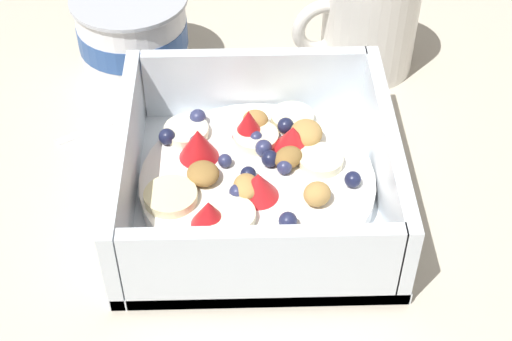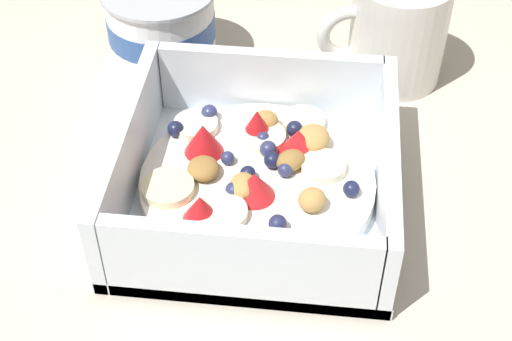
# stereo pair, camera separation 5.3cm
# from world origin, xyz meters

# --- Properties ---
(ground_plane) EXTENTS (2.40, 2.40, 0.00)m
(ground_plane) POSITION_xyz_m (0.00, 0.00, 0.00)
(ground_plane) COLOR beige
(fruit_bowl) EXTENTS (0.19, 0.19, 0.07)m
(fruit_bowl) POSITION_xyz_m (-0.01, 0.00, 0.02)
(fruit_bowl) COLOR white
(fruit_bowl) RESTS_ON ground
(spoon) EXTENTS (0.11, 0.16, 0.01)m
(spoon) POSITION_xyz_m (0.12, 0.05, 0.00)
(spoon) COLOR silver
(spoon) RESTS_ON ground
(yogurt_cup) EXTENTS (0.10, 0.10, 0.07)m
(yogurt_cup) POSITION_xyz_m (0.15, 0.10, 0.04)
(yogurt_cup) COLOR white
(yogurt_cup) RESTS_ON ground
(coffee_mug) EXTENTS (0.08, 0.11, 0.09)m
(coffee_mug) POSITION_xyz_m (0.15, -0.10, 0.05)
(coffee_mug) COLOR white
(coffee_mug) RESTS_ON ground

